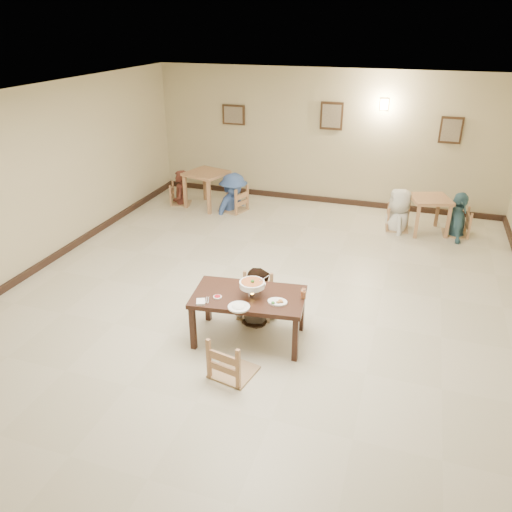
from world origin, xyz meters
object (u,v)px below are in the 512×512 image
(drink_glass, at_px, (303,294))
(bg_chair_lr, at_px, (233,187))
(bg_chair_rl, at_px, (399,208))
(main_table, at_px, (249,300))
(bg_chair_rr, at_px, (459,211))
(bg_diner_c, at_px, (402,189))
(bg_table_left, at_px, (206,178))
(bg_table_right, at_px, (430,204))
(chair_far, at_px, (256,282))
(curry_warmer, at_px, (252,284))
(bg_chair_ll, at_px, (180,185))
(bg_diner_a, at_px, (179,171))
(chair_near, at_px, (233,337))
(bg_diner_d, at_px, (462,193))
(main_diner, at_px, (256,269))
(bg_diner_b, at_px, (233,174))

(drink_glass, relative_size, bg_chair_lr, 0.13)
(bg_chair_rl, bearing_deg, main_table, 154.54)
(bg_chair_rr, bearing_deg, bg_diner_c, -89.96)
(bg_table_left, xyz_separation_m, bg_table_right, (4.83, 0.01, -0.08))
(drink_glass, xyz_separation_m, bg_table_left, (-3.32, 4.53, -0.07))
(chair_far, distance_m, curry_warmer, 0.76)
(bg_table_right, xyz_separation_m, bg_chair_ll, (-5.49, -0.03, -0.13))
(bg_chair_lr, xyz_separation_m, bg_chair_rr, (4.73, 0.10, -0.04))
(bg_table_left, bearing_deg, bg_diner_a, -177.97)
(main_table, xyz_separation_m, bg_chair_rl, (1.64, 4.63, -0.14))
(chair_near, xyz_separation_m, bg_diner_d, (2.72, 5.46, 0.36))
(bg_chair_ll, height_order, bg_chair_rr, bg_chair_rr)
(bg_chair_lr, distance_m, bg_diner_d, 4.74)
(main_diner, xyz_separation_m, bg_diner_d, (2.86, 4.18, 0.08))
(drink_glass, height_order, bg_diner_c, bg_diner_c)
(main_table, height_order, main_diner, main_diner)
(bg_chair_rr, bearing_deg, bg_diner_a, -93.49)
(bg_table_left, bearing_deg, bg_chair_rr, 0.54)
(main_table, height_order, bg_table_right, bg_table_right)
(bg_chair_ll, relative_size, bg_chair_lr, 0.86)
(bg_table_left, relative_size, bg_table_right, 1.09)
(bg_diner_b, bearing_deg, main_diner, -136.89)
(main_diner, xyz_separation_m, bg_chair_ll, (-3.20, 4.11, -0.33))
(chair_near, bearing_deg, drink_glass, -114.53)
(bg_table_left, relative_size, bg_chair_lr, 0.93)
(main_diner, distance_m, bg_diner_b, 4.49)
(curry_warmer, xyz_separation_m, bg_diner_b, (-2.01, 4.62, 0.00))
(bg_chair_rr, bearing_deg, bg_table_right, -89.83)
(main_table, height_order, chair_near, chair_near)
(main_table, bearing_deg, bg_table_left, 112.13)
(chair_near, bearing_deg, bg_chair_rr, -105.16)
(chair_far, relative_size, bg_diner_a, 0.65)
(drink_glass, bearing_deg, bg_chair_lr, 120.66)
(bg_table_left, bearing_deg, bg_chair_rl, -0.45)
(chair_far, distance_m, bg_chair_ll, 5.09)
(drink_glass, xyz_separation_m, bg_chair_ll, (-3.98, 4.50, -0.28))
(bg_chair_rl, bearing_deg, bg_diner_d, -91.72)
(bg_table_left, xyz_separation_m, bg_diner_a, (-0.66, -0.02, 0.12))
(bg_chair_lr, height_order, bg_diner_c, bg_diner_c)
(bg_diner_b, bearing_deg, chair_near, -140.99)
(main_table, bearing_deg, bg_chair_rl, 63.33)
(bg_chair_lr, bearing_deg, bg_chair_ll, -74.76)
(main_table, height_order, bg_chair_lr, bg_chair_lr)
(main_diner, height_order, bg_chair_lr, main_diner)
(bg_table_right, distance_m, bg_chair_ll, 5.49)
(bg_chair_ll, distance_m, bg_chair_rl, 4.92)
(bg_diner_a, bearing_deg, chair_far, 18.06)
(main_diner, relative_size, bg_diner_b, 0.93)
(chair_far, height_order, bg_diner_d, bg_diner_d)
(drink_glass, height_order, bg_table_right, drink_glass)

